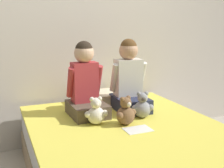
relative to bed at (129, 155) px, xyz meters
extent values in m
cube|color=beige|center=(0.00, 1.02, 1.01)|extent=(8.00, 0.06, 2.50)
cube|color=silver|center=(0.00, 0.00, 0.10)|extent=(1.49, 1.83, 0.23)
cube|color=#E5D64C|center=(0.00, 0.00, 0.23)|extent=(1.50, 1.85, 0.03)
cube|color=brown|center=(-0.22, 0.40, 0.30)|extent=(0.32, 0.39, 0.12)
cube|color=#B23338|center=(-0.22, 0.46, 0.54)|extent=(0.23, 0.14, 0.35)
sphere|color=#DBAD89|center=(-0.22, 0.46, 0.79)|extent=(0.17, 0.17, 0.17)
sphere|color=#2D2319|center=(-0.22, 0.46, 0.82)|extent=(0.15, 0.15, 0.15)
cylinder|color=#B23338|center=(-0.35, 0.46, 0.55)|extent=(0.06, 0.15, 0.29)
cylinder|color=#B23338|center=(-0.09, 0.46, 0.55)|extent=(0.06, 0.15, 0.29)
cube|color=#282D47|center=(0.21, 0.40, 0.31)|extent=(0.31, 0.41, 0.13)
cube|color=silver|center=(0.21, 0.46, 0.55)|extent=(0.26, 0.16, 0.35)
sphere|color=tan|center=(0.21, 0.46, 0.80)|extent=(0.18, 0.18, 0.18)
sphere|color=brown|center=(0.21, 0.46, 0.83)|extent=(0.16, 0.16, 0.16)
cylinder|color=silver|center=(0.07, 0.47, 0.55)|extent=(0.06, 0.15, 0.28)
cylinder|color=silver|center=(0.35, 0.45, 0.55)|extent=(0.06, 0.15, 0.28)
sphere|color=silver|center=(-0.22, 0.17, 0.31)|extent=(0.15, 0.15, 0.15)
sphere|color=silver|center=(-0.22, 0.17, 0.42)|extent=(0.09, 0.09, 0.09)
sphere|color=beige|center=(-0.22, 0.13, 0.41)|extent=(0.04, 0.04, 0.04)
sphere|color=silver|center=(-0.25, 0.17, 0.45)|extent=(0.04, 0.04, 0.04)
sphere|color=silver|center=(-0.19, 0.16, 0.45)|extent=(0.04, 0.04, 0.04)
sphere|color=silver|center=(-0.29, 0.16, 0.33)|extent=(0.06, 0.06, 0.06)
sphere|color=silver|center=(-0.15, 0.15, 0.33)|extent=(0.06, 0.06, 0.06)
sphere|color=#939399|center=(0.21, 0.17, 0.32)|extent=(0.15, 0.15, 0.15)
sphere|color=#939399|center=(0.21, 0.17, 0.42)|extent=(0.09, 0.09, 0.09)
sphere|color=#4C4742|center=(0.20, 0.13, 0.42)|extent=(0.04, 0.04, 0.04)
sphere|color=#939399|center=(0.18, 0.18, 0.46)|extent=(0.04, 0.04, 0.04)
sphere|color=#939399|center=(0.24, 0.16, 0.46)|extent=(0.04, 0.04, 0.04)
sphere|color=#939399|center=(0.14, 0.17, 0.33)|extent=(0.06, 0.06, 0.06)
sphere|color=#939399|center=(0.27, 0.13, 0.33)|extent=(0.06, 0.06, 0.06)
sphere|color=brown|center=(0.00, 0.07, 0.32)|extent=(0.15, 0.15, 0.15)
sphere|color=brown|center=(0.00, 0.07, 0.42)|extent=(0.09, 0.09, 0.09)
sphere|color=beige|center=(0.01, 0.03, 0.42)|extent=(0.04, 0.04, 0.04)
sphere|color=brown|center=(-0.04, 0.06, 0.46)|extent=(0.04, 0.04, 0.04)
sphere|color=brown|center=(0.03, 0.08, 0.46)|extent=(0.04, 0.04, 0.04)
sphere|color=brown|center=(-0.07, 0.03, 0.34)|extent=(0.06, 0.06, 0.06)
sphere|color=brown|center=(0.07, 0.08, 0.34)|extent=(0.06, 0.06, 0.06)
cube|color=beige|center=(0.00, 0.73, 0.30)|extent=(0.45, 0.34, 0.11)
cube|color=white|center=(0.04, -0.08, 0.24)|extent=(0.21, 0.15, 0.00)
camera|label=1|loc=(-0.94, -1.89, 1.05)|focal=45.00mm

